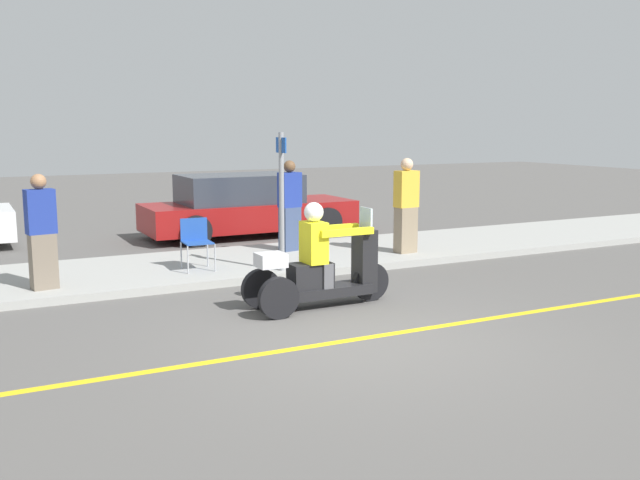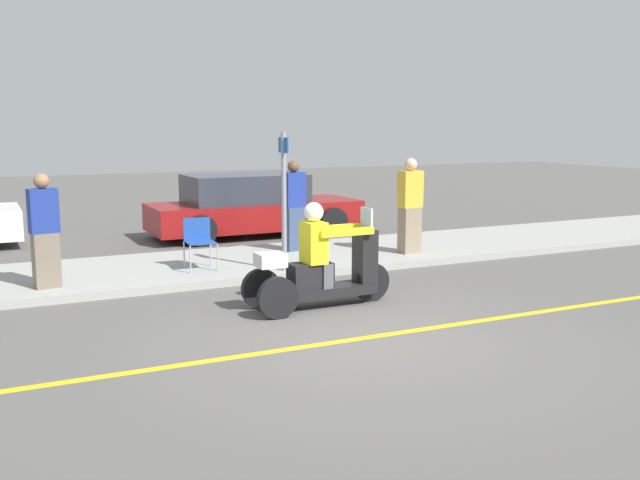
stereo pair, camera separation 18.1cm
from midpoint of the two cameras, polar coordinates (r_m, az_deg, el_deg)
The scene contains 10 objects.
ground_plane at distance 8.30m, azimuth 3.97°, elevation -7.87°, with size 60.00×60.00×0.00m, color #565451.
lane_stripe at distance 8.39m, azimuth 5.17°, elevation -7.66°, with size 24.00×0.12×0.01m.
sidewalk_strip at distance 12.36m, azimuth -6.71°, elevation -1.93°, with size 28.00×2.80×0.12m.
motorcycle_trike at distance 9.55m, azimuth 0.57°, elevation -2.37°, with size 2.07×0.68×1.43m.
spectator_with_child at distance 10.82m, azimuth -20.73°, elevation 0.52°, with size 0.42×0.29×1.64m.
spectator_near_curb at distance 13.19m, azimuth -1.72°, elevation 2.63°, with size 0.43×0.31×1.67m.
spectator_by_tree at distance 13.03m, azimuth 7.61°, elevation 2.59°, with size 0.43×0.28×1.72m.
folding_chair_curbside at distance 11.67m, azimuth -9.24°, elevation 0.17°, with size 0.48×0.48×0.82m.
parked_car_lot_left at distance 15.80m, azimuth -5.15°, elevation 2.69°, with size 4.61×1.94×1.37m.
street_sign at distance 11.30m, azimuth -2.45°, elevation 3.53°, with size 0.08×0.36×2.20m.
Camera 2 is at (-3.89, -6.91, 2.43)m, focal length 40.00 mm.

